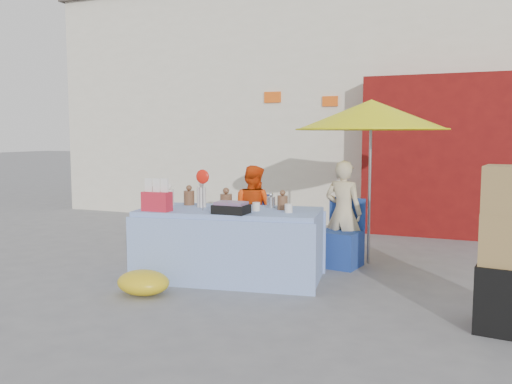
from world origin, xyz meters
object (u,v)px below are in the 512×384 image
at_px(chair_left, 249,239).
at_px(chair_right, 340,246).
at_px(market_table, 229,243).
at_px(vendor_beige, 343,212).
at_px(vendor_orange, 253,211).
at_px(umbrella, 371,115).

relative_size(chair_left, chair_right, 1.00).
xyz_separation_m(market_table, vendor_beige, (1.04, 1.20, 0.25)).
relative_size(vendor_orange, umbrella, 0.59).
bearing_deg(vendor_orange, chair_left, 100.41).
bearing_deg(market_table, vendor_orange, 90.82).
bearing_deg(chair_left, market_table, -69.80).
bearing_deg(umbrella, market_table, -134.95).
relative_size(market_table, chair_left, 2.61).
relative_size(chair_right, vendor_beige, 0.64).
bearing_deg(market_table, umbrella, 36.07).
bearing_deg(vendor_orange, chair_right, -176.81).
xyz_separation_m(chair_right, umbrella, (0.30, 0.28, 1.64)).
relative_size(chair_right, vendor_orange, 0.69).
xyz_separation_m(chair_left, vendor_beige, (1.25, 0.13, 0.41)).
relative_size(chair_right, umbrella, 0.41).
distance_m(chair_left, chair_right, 1.25).
xyz_separation_m(market_table, vendor_orange, (-0.21, 1.20, 0.21)).
xyz_separation_m(vendor_beige, umbrella, (0.30, 0.15, 1.23)).
xyz_separation_m(market_table, umbrella, (1.34, 1.35, 1.48)).
relative_size(vendor_beige, umbrella, 0.64).
xyz_separation_m(chair_left, vendor_orange, (-0.00, 0.13, 0.36)).
height_order(vendor_beige, umbrella, umbrella).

